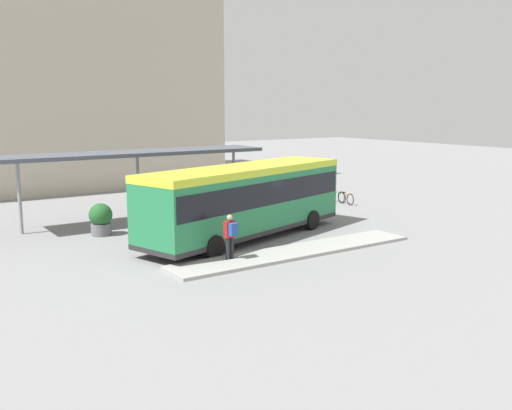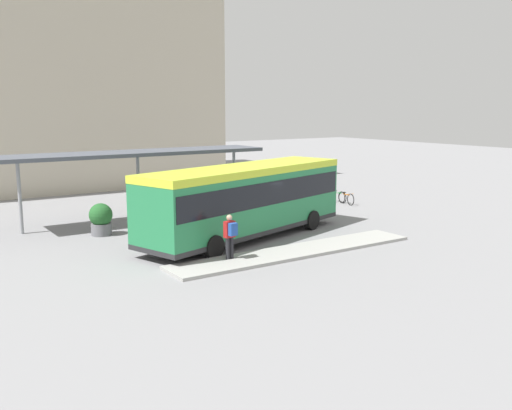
{
  "view_description": "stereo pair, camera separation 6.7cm",
  "coord_description": "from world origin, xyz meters",
  "views": [
    {
      "loc": [
        -13.19,
        -20.24,
        5.64
      ],
      "look_at": [
        0.53,
        0.0,
        1.42
      ],
      "focal_mm": 40.0,
      "sensor_mm": 36.0,
      "label": 1
    },
    {
      "loc": [
        -13.13,
        -20.27,
        5.64
      ],
      "look_at": [
        0.53,
        0.0,
        1.42
      ],
      "focal_mm": 40.0,
      "sensor_mm": 36.0,
      "label": 2
    }
  ],
  "objects": [
    {
      "name": "bicycle_orange",
      "position": [
        9.67,
        4.1,
        0.35
      ],
      "size": [
        0.48,
        1.61,
        0.7
      ],
      "rotation": [
        0.0,
        0.0,
        -1.73
      ],
      "color": "black",
      "rests_on": "ground_plane"
    },
    {
      "name": "ground_plane",
      "position": [
        0.0,
        0.0,
        0.0
      ],
      "size": [
        120.0,
        120.0,
        0.0
      ],
      "primitive_type": "plane",
      "color": "gray"
    },
    {
      "name": "pedestrian_waiting",
      "position": [
        -2.56,
        -2.91,
        1.07
      ],
      "size": [
        0.43,
        0.46,
        1.65
      ],
      "rotation": [
        0.0,
        0.0,
        1.7
      ],
      "color": "#232328",
      "rests_on": "curb_island"
    },
    {
      "name": "potted_planter_near_shelter",
      "position": [
        -4.99,
        4.12,
        0.74
      ],
      "size": [
        1.03,
        1.03,
        1.44
      ],
      "color": "slate",
      "rests_on": "ground_plane"
    },
    {
      "name": "station_building",
      "position": [
        -3.97,
        24.69,
        8.47
      ],
      "size": [
        26.03,
        15.89,
        16.95
      ],
      "color": "#BCB29E",
      "rests_on": "ground_plane"
    },
    {
      "name": "city_bus",
      "position": [
        0.01,
        0.0,
        1.84
      ],
      "size": [
        10.97,
        5.55,
        3.15
      ],
      "rotation": [
        0.0,
        0.0,
        0.29
      ],
      "color": "#237A47",
      "rests_on": "ground_plane"
    },
    {
      "name": "bicycle_green",
      "position": [
        9.72,
        4.91,
        0.35
      ],
      "size": [
        0.48,
        1.61,
        0.7
      ],
      "rotation": [
        0.0,
        0.0,
        -1.6
      ],
      "color": "black",
      "rests_on": "ground_plane"
    },
    {
      "name": "curb_island",
      "position": [
        0.23,
        -3.23,
        0.06
      ],
      "size": [
        10.72,
        1.8,
        0.12
      ],
      "color": "#9E9E99",
      "rests_on": "ground_plane"
    },
    {
      "name": "bicycle_white",
      "position": [
        9.47,
        5.72,
        0.36
      ],
      "size": [
        0.48,
        1.64,
        0.71
      ],
      "rotation": [
        0.0,
        0.0,
        1.71
      ],
      "color": "black",
      "rests_on": "ground_plane"
    },
    {
      "name": "station_shelter",
      "position": [
        -2.26,
        6.36,
        3.32
      ],
      "size": [
        13.2,
        2.7,
        3.47
      ],
      "color": "#4C515B",
      "rests_on": "ground_plane"
    }
  ]
}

